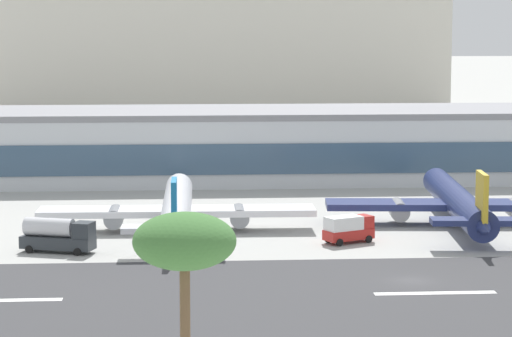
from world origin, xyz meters
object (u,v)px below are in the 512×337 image
(airliner_blue_tail_gate_0, at_px, (177,210))
(airliner_gold_tail_gate_1, at_px, (459,203))
(service_box_truck_2, at_px, (349,228))
(distant_hotel_block, at_px, (221,45))
(service_fuel_truck_0, at_px, (58,235))
(palm_tree_1, at_px, (185,245))
(terminal_building, at_px, (291,144))

(airliner_blue_tail_gate_0, bearing_deg, airliner_gold_tail_gate_1, -85.52)
(airliner_gold_tail_gate_1, distance_m, service_box_truck_2, 19.20)
(distant_hotel_block, xyz_separation_m, airliner_blue_tail_gate_0, (-13.34, -189.40, -16.23))
(airliner_gold_tail_gate_1, height_order, service_fuel_truck_0, airliner_gold_tail_gate_1)
(airliner_blue_tail_gate_0, height_order, service_box_truck_2, airliner_blue_tail_gate_0)
(palm_tree_1, bearing_deg, airliner_gold_tail_gate_1, 64.37)
(service_box_truck_2, distance_m, palm_tree_1, 68.48)
(service_box_truck_2, bearing_deg, airliner_blue_tail_gate_0, 131.37)
(terminal_building, xyz_separation_m, distant_hotel_block, (-5.78, 141.85, 13.19))
(service_fuel_truck_0, xyz_separation_m, palm_tree_1, (14.00, -61.26, 10.74))
(terminal_building, bearing_deg, distant_hotel_block, 92.33)
(airliner_blue_tail_gate_0, xyz_separation_m, airliner_gold_tail_gate_1, (36.43, 2.12, 0.07))
(airliner_blue_tail_gate_0, bearing_deg, distant_hotel_block, -2.87)
(airliner_blue_tail_gate_0, distance_m, service_fuel_truck_0, 18.02)
(service_fuel_truck_0, bearing_deg, service_box_truck_2, 23.98)
(airliner_blue_tail_gate_0, bearing_deg, palm_tree_1, -178.56)
(distant_hotel_block, height_order, service_fuel_truck_0, distant_hotel_block)
(terminal_building, relative_size, distant_hotel_block, 1.20)
(service_fuel_truck_0, bearing_deg, terminal_building, 79.59)
(terminal_building, distance_m, distant_hotel_block, 142.57)
(palm_tree_1, bearing_deg, terminal_building, 81.16)
(distant_hotel_block, bearing_deg, service_box_truck_2, -87.94)
(distant_hotel_block, height_order, airliner_blue_tail_gate_0, distant_hotel_block)
(airliner_blue_tail_gate_0, bearing_deg, service_box_truck_2, -111.38)
(airliner_blue_tail_gate_0, height_order, airliner_gold_tail_gate_1, airliner_gold_tail_gate_1)
(terminal_building, xyz_separation_m, service_box_truck_2, (1.34, -56.05, -4.06))
(airliner_blue_tail_gate_0, height_order, service_fuel_truck_0, airliner_blue_tail_gate_0)
(terminal_building, height_order, service_box_truck_2, terminal_building)
(airliner_blue_tail_gate_0, distance_m, service_box_truck_2, 22.17)
(terminal_building, relative_size, palm_tree_1, 10.32)
(palm_tree_1, bearing_deg, distant_hotel_block, 87.17)
(airliner_blue_tail_gate_0, relative_size, palm_tree_1, 2.86)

